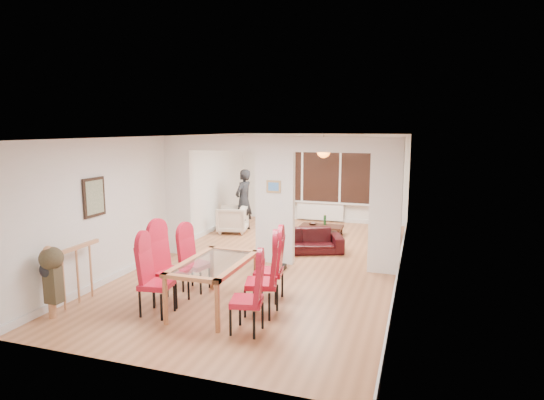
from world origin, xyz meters
The scene contains 24 objects.
floor centered at (0.00, 0.00, 0.00)m, with size 5.00×9.00×0.01m, color #AD6E45.
room_walls centered at (0.00, 0.00, 1.30)m, with size 5.00×9.00×2.60m, color silver, non-canonical shape.
divider_wall centered at (0.00, 0.00, 1.30)m, with size 5.00×0.18×2.60m, color white.
bay_window_blinds centered at (0.00, 4.44, 1.50)m, with size 3.00×0.08×1.80m, color black.
radiator centered at (0.00, 4.40, 0.30)m, with size 1.40×0.08×0.50m, color white.
pendant_light centered at (0.30, 3.30, 2.15)m, with size 0.36×0.36×0.36m, color orange.
stair_newel centered at (-2.25, -3.20, 0.55)m, with size 0.40×1.20×1.10m, color tan, non-canonical shape.
wall_poster centered at (-2.47, -2.40, 1.60)m, with size 0.04×0.52×0.67m, color gray.
pillar_photo centered at (0.00, -0.10, 1.60)m, with size 0.30×0.03×0.25m, color #4C8CD8.
dining_table centered at (-0.14, -2.63, 0.38)m, with size 0.91×1.61×0.75m, color #A8673E, non-canonical shape.
dining_chair_la centered at (-0.85, -3.11, 0.55)m, with size 0.44×0.44×1.10m, color #B11227, non-canonical shape.
dining_chair_lb centered at (-0.89, -2.63, 0.59)m, with size 0.47×0.47×1.18m, color #B11227, non-canonical shape.
dining_chair_lc centered at (-0.78, -2.00, 0.52)m, with size 0.41×0.41×1.03m, color #B11227, non-canonical shape.
dining_chair_ra centered at (0.64, -3.25, 0.52)m, with size 0.42×0.42×1.05m, color #B11227, non-canonical shape.
dining_chair_rb centered at (0.63, -2.62, 0.57)m, with size 0.46×0.46×1.14m, color #B11227, non-canonical shape.
dining_chair_rc centered at (0.54, -2.02, 0.55)m, with size 0.44×0.44×1.09m, color #B11227, non-canonical shape.
sofa centered at (0.34, 0.93, 0.26)m, with size 1.79×0.70×0.52m, color black.
armchair centered at (-1.92, 2.24, 0.36)m, with size 0.78×0.76×0.71m, color beige.
person centered at (-1.73, 2.59, 0.83)m, with size 0.40×0.61×1.67m, color black.
television centered at (2.00, 2.71, 0.26)m, with size 0.12×0.91×0.53m, color black.
coffee_table centered at (0.40, 2.71, 0.13)m, with size 1.09×0.55×0.25m, color black, non-canonical shape.
bottle centered at (0.47, 2.82, 0.39)m, with size 0.07×0.07×0.27m, color #143F19.
bowl centered at (0.17, 2.72, 0.28)m, with size 0.21×0.21×0.05m, color black.
shoes centered at (0.24, -0.44, 0.05)m, with size 0.22×0.24×0.09m, color black, non-canonical shape.
Camera 1 is at (2.81, -8.71, 2.77)m, focal length 30.00 mm.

